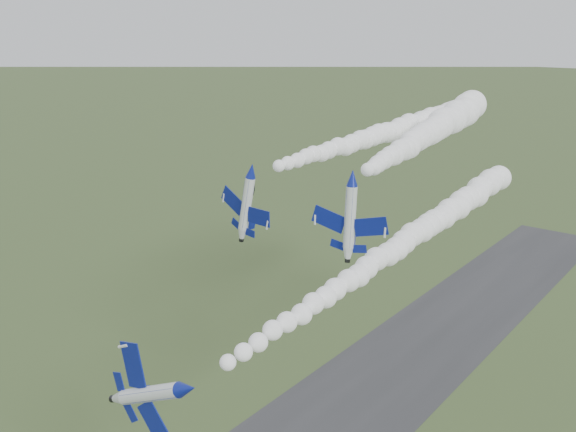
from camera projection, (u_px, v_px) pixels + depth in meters
name	position (u px, v px, depth m)	size (l,w,h in m)	color
runway	(332.00, 423.00, 106.95)	(24.00, 260.00, 0.04)	#2E2E30
jet_lead	(186.00, 389.00, 62.61)	(5.21, 14.26, 10.73)	white
smoke_trail_jet_lead	(400.00, 245.00, 92.99)	(4.59, 75.68, 4.59)	white
jet_pair_left	(251.00, 171.00, 88.31)	(10.06, 12.24, 3.57)	white
smoke_trail_jet_pair_left	(383.00, 134.00, 109.80)	(4.57, 56.17, 4.57)	white
jet_pair_right	(352.00, 178.00, 78.56)	(10.28, 12.12, 3.01)	white
smoke_trail_jet_pair_right	(430.00, 132.00, 103.39)	(5.64, 55.41, 5.64)	white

